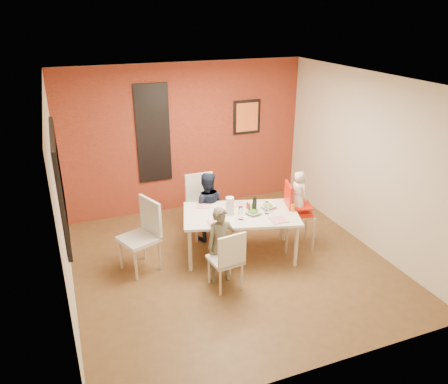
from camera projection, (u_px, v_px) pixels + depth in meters
name	position (u px, v px, depth m)	size (l,w,h in m)	color
ground	(231.00, 263.00, 6.57)	(4.50, 4.50, 0.00)	brown
ceiling	(233.00, 81.00, 5.51)	(4.50, 4.50, 0.02)	silver
wall_back	(186.00, 138.00, 7.97)	(4.50, 0.02, 2.70)	beige
wall_front	(321.00, 261.00, 4.11)	(4.50, 0.02, 2.70)	beige
wall_left	(60.00, 204.00, 5.29)	(0.02, 4.50, 2.70)	beige
wall_right	(366.00, 161.00, 6.79)	(0.02, 4.50, 2.70)	beige
brick_accent_wall	(186.00, 138.00, 7.96)	(4.50, 0.02, 2.70)	maroon
picture_window_frame	(60.00, 183.00, 5.40)	(0.05, 1.70, 1.30)	black
picture_window_pane	(61.00, 183.00, 5.40)	(0.02, 1.55, 1.15)	black
glassblock_strip	(153.00, 134.00, 7.68)	(0.55, 0.03, 1.70)	silver
glassblock_surround	(153.00, 134.00, 7.68)	(0.60, 0.03, 1.76)	black
art_print_frame	(247.00, 117.00, 8.22)	(0.54, 0.03, 0.64)	black
art_print_canvas	(247.00, 117.00, 8.21)	(0.44, 0.01, 0.54)	orange
dining_table	(241.00, 217.00, 6.57)	(1.90, 1.38, 0.71)	white
chair_near	(228.00, 258.00, 5.80)	(0.45, 0.45, 0.87)	white
chair_far	(202.00, 201.00, 7.26)	(0.48, 0.48, 1.03)	beige
chair_left	(144.00, 231.00, 6.26)	(0.64, 0.64, 1.06)	silver
high_chair	(295.00, 209.00, 6.80)	(0.56, 0.56, 1.09)	red
child_near	(221.00, 245.00, 5.97)	(0.40, 0.26, 1.10)	brown
child_far	(207.00, 207.00, 7.04)	(0.57, 0.44, 1.17)	black
toddler	(299.00, 191.00, 6.68)	(0.31, 0.20, 0.63)	silver
plate_near_left	(216.00, 223.00, 6.21)	(0.21, 0.21, 0.01)	white
plate_far_mid	(238.00, 204.00, 6.83)	(0.22, 0.22, 0.01)	white
plate_near_right	(279.00, 220.00, 6.31)	(0.22, 0.22, 0.01)	white
plate_far_left	(202.00, 206.00, 6.77)	(0.21, 0.21, 0.01)	white
salad_bowl_a	(253.00, 212.00, 6.50)	(0.23, 0.23, 0.06)	white
salad_bowl_b	(268.00, 206.00, 6.70)	(0.23, 0.23, 0.06)	white
wine_bottle	(255.00, 205.00, 6.52)	(0.07, 0.07, 0.25)	black
wine_glass_a	(241.00, 213.00, 6.31)	(0.07, 0.07, 0.20)	white
wine_glass_b	(267.00, 208.00, 6.49)	(0.07, 0.07, 0.19)	silver
paper_towel_roll	(230.00, 206.00, 6.45)	(0.12, 0.12, 0.27)	white
condiment_red	(249.00, 208.00, 6.55)	(0.04, 0.04, 0.14)	red
condiment_green	(253.00, 207.00, 6.57)	(0.03, 0.03, 0.13)	#286822
condiment_brown	(247.00, 206.00, 6.62)	(0.03, 0.03, 0.13)	brown
sippy_cup	(293.00, 208.00, 6.58)	(0.07, 0.07, 0.12)	orange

